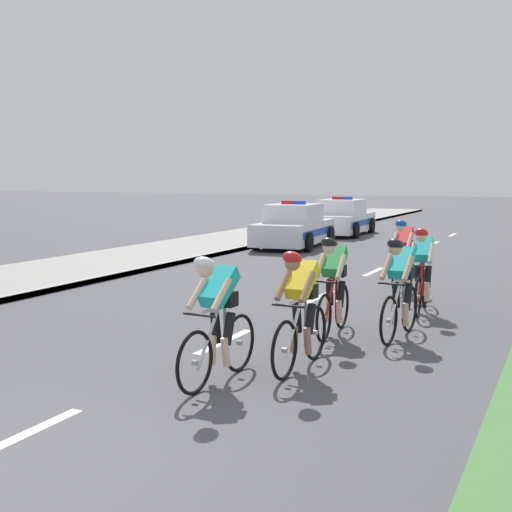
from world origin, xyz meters
name	(u,v)px	position (x,y,z in m)	size (l,w,h in m)	color
sidewalk_slab	(163,252)	(-7.02, 14.00, 0.06)	(3.64, 60.00, 0.12)	gray
kerb_edge	(212,255)	(-5.28, 14.00, 0.07)	(0.16, 60.00, 0.13)	#9E9E99
lane_markings_centre	(350,283)	(0.00, 11.05, 0.00)	(0.14, 29.60, 0.01)	white
cyclist_lead	(217,317)	(0.86, 3.28, 0.79)	(0.43, 1.72, 1.56)	black
cyclist_second	(300,308)	(1.54, 4.20, 0.79)	(0.42, 1.72, 1.56)	black
cyclist_third	(333,285)	(1.31, 6.10, 0.79)	(0.43, 1.72, 1.56)	black
cyclist_fourth	(400,287)	(2.27, 6.34, 0.79)	(0.44, 1.72, 1.56)	black
cyclist_fifth	(422,269)	(2.16, 8.44, 0.79)	(0.44, 1.72, 1.56)	black
cyclist_sixth	(403,254)	(1.35, 10.47, 0.79)	(0.42, 1.72, 1.56)	black
police_car_nearest	(294,227)	(-4.15, 17.77, 0.68)	(2.27, 4.53, 1.59)	silver
police_car_second	(342,219)	(-4.15, 23.03, 0.68)	(2.16, 4.48, 1.59)	white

